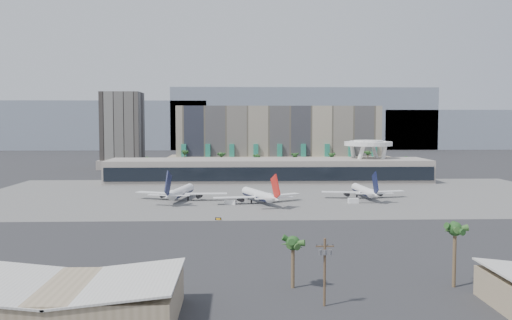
{
  "coord_description": "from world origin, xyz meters",
  "views": [
    {
      "loc": [
        -17.42,
        -193.28,
        32.35
      ],
      "look_at": [
        -9.19,
        40.0,
        16.37
      ],
      "focal_mm": 40.0,
      "sensor_mm": 36.0,
      "label": 1
    }
  ],
  "objects_px": {
    "airliner_centre": "(259,195)",
    "taxiway_sign": "(218,219)",
    "utility_pole": "(325,266)",
    "airliner_right": "(364,191)",
    "service_vehicle_b": "(353,201)",
    "airliner_left": "(180,192)",
    "service_vehicle_a": "(230,202)"
  },
  "relations": [
    {
      "from": "airliner_centre",
      "to": "service_vehicle_a",
      "type": "xyz_separation_m",
      "value": [
        -11.16,
        -2.87,
        -2.21
      ]
    },
    {
      "from": "utility_pole",
      "to": "airliner_centre",
      "type": "xyz_separation_m",
      "value": [
        -6.44,
        125.35,
        -3.85
      ]
    },
    {
      "from": "taxiway_sign",
      "to": "utility_pole",
      "type": "bearing_deg",
      "value": -61.24
    },
    {
      "from": "utility_pole",
      "to": "service_vehicle_a",
      "type": "bearing_deg",
      "value": 98.18
    },
    {
      "from": "airliner_left",
      "to": "airliner_centre",
      "type": "relative_size",
      "value": 1.09
    },
    {
      "from": "service_vehicle_b",
      "to": "taxiway_sign",
      "type": "relative_size",
      "value": 1.94
    },
    {
      "from": "service_vehicle_a",
      "to": "utility_pole",
      "type": "bearing_deg",
      "value": -62.95
    },
    {
      "from": "airliner_right",
      "to": "service_vehicle_b",
      "type": "xyz_separation_m",
      "value": [
        -7.52,
        -14.5,
        -2.18
      ]
    },
    {
      "from": "utility_pole",
      "to": "taxiway_sign",
      "type": "height_order",
      "value": "utility_pole"
    },
    {
      "from": "utility_pole",
      "to": "service_vehicle_b",
      "type": "bearing_deg",
      "value": 76.07
    },
    {
      "from": "airliner_centre",
      "to": "service_vehicle_b",
      "type": "relative_size",
      "value": 9.11
    },
    {
      "from": "airliner_centre",
      "to": "service_vehicle_a",
      "type": "distance_m",
      "value": 11.74
    },
    {
      "from": "service_vehicle_b",
      "to": "service_vehicle_a",
      "type": "bearing_deg",
      "value": 177.62
    },
    {
      "from": "utility_pole",
      "to": "service_vehicle_b",
      "type": "relative_size",
      "value": 3.03
    },
    {
      "from": "airliner_centre",
      "to": "service_vehicle_a",
      "type": "height_order",
      "value": "airliner_centre"
    },
    {
      "from": "airliner_left",
      "to": "service_vehicle_b",
      "type": "xyz_separation_m",
      "value": [
        68.87,
        -10.9,
        -2.44
      ]
    },
    {
      "from": "airliner_left",
      "to": "airliner_right",
      "type": "relative_size",
      "value": 1.07
    },
    {
      "from": "airliner_left",
      "to": "airliner_right",
      "type": "xyz_separation_m",
      "value": [
        76.39,
        3.6,
        -0.26
      ]
    },
    {
      "from": "service_vehicle_b",
      "to": "airliner_left",
      "type": "bearing_deg",
      "value": 167.09
    },
    {
      "from": "airliner_centre",
      "to": "service_vehicle_b",
      "type": "distance_m",
      "value": 37.23
    },
    {
      "from": "service_vehicle_a",
      "to": "taxiway_sign",
      "type": "height_order",
      "value": "service_vehicle_a"
    },
    {
      "from": "airliner_centre",
      "to": "service_vehicle_b",
      "type": "height_order",
      "value": "airliner_centre"
    },
    {
      "from": "airliner_centre",
      "to": "taxiway_sign",
      "type": "relative_size",
      "value": 17.7
    },
    {
      "from": "service_vehicle_b",
      "to": "airliner_centre",
      "type": "bearing_deg",
      "value": 173.66
    },
    {
      "from": "taxiway_sign",
      "to": "airliner_right",
      "type": "bearing_deg",
      "value": 55.74
    },
    {
      "from": "service_vehicle_b",
      "to": "taxiway_sign",
      "type": "xyz_separation_m",
      "value": [
        -51.94,
        -36.61,
        -0.56
      ]
    },
    {
      "from": "utility_pole",
      "to": "service_vehicle_a",
      "type": "height_order",
      "value": "utility_pole"
    },
    {
      "from": "service_vehicle_b",
      "to": "taxiway_sign",
      "type": "height_order",
      "value": "service_vehicle_b"
    },
    {
      "from": "airliner_left",
      "to": "airliner_centre",
      "type": "height_order",
      "value": "airliner_left"
    },
    {
      "from": "utility_pole",
      "to": "airliner_left",
      "type": "relative_size",
      "value": 0.3
    },
    {
      "from": "airliner_left",
      "to": "utility_pole",
      "type": "bearing_deg",
      "value": -63.82
    },
    {
      "from": "airliner_right",
      "to": "service_vehicle_a",
      "type": "distance_m",
      "value": 58.04
    }
  ]
}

